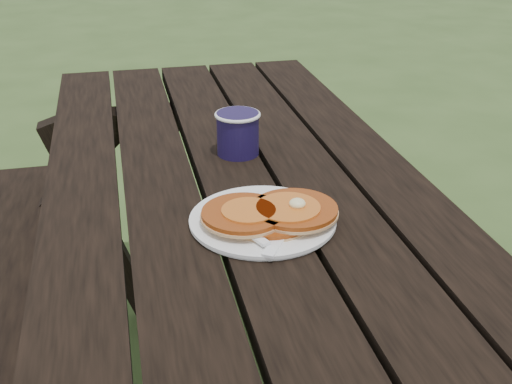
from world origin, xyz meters
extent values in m
cube|color=black|center=(0.00, 0.00, 0.73)|extent=(0.75, 1.80, 0.04)
cube|color=black|center=(0.55, 0.00, 0.43)|extent=(0.25, 1.80, 0.04)
cylinder|color=white|center=(0.01, -0.15, 0.76)|extent=(0.29, 0.29, 0.01)
cylinder|color=#994011|center=(0.02, -0.17, 0.77)|extent=(0.15, 0.15, 0.01)
cylinder|color=#994011|center=(-0.03, -0.16, 0.78)|extent=(0.14, 0.14, 0.01)
cylinder|color=#994011|center=(0.06, -0.17, 0.78)|extent=(0.15, 0.15, 0.01)
cylinder|color=#AE5418|center=(0.05, -0.17, 0.79)|extent=(0.11, 0.11, 0.00)
ellipsoid|color=#F4E59E|center=(0.07, -0.17, 0.79)|extent=(0.03, 0.03, 0.02)
cube|color=white|center=(0.04, -0.20, 0.76)|extent=(0.12, 0.16, 0.00)
cylinder|color=#181038|center=(0.03, 0.16, 0.80)|extent=(0.09, 0.09, 0.09)
torus|color=white|center=(0.03, 0.16, 0.84)|extent=(0.10, 0.10, 0.01)
cylinder|color=black|center=(0.03, 0.16, 0.84)|extent=(0.08, 0.08, 0.01)
camera|label=1|loc=(-0.22, -1.11, 1.30)|focal=45.00mm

